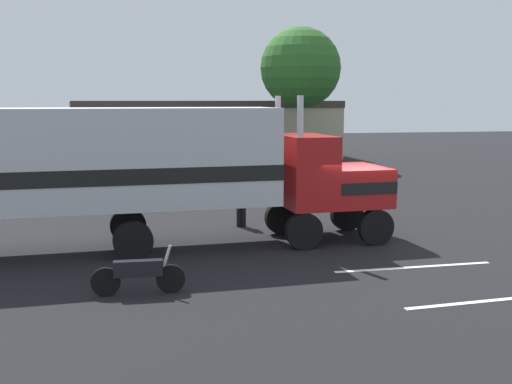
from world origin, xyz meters
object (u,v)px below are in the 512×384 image
object	(u,v)px
parked_bus	(122,145)
semi_truck	(132,165)
person_bystander	(241,201)
motorcycle	(139,274)
tree_left	(301,68)

from	to	relation	value
parked_bus	semi_truck	bearing A→B (deg)	-88.27
semi_truck	parked_bus	bearing A→B (deg)	91.73
person_bystander	parked_bus	xyz separation A→B (m)	(-4.12, 12.03, 1.17)
semi_truck	person_bystander	distance (m)	4.93
parked_bus	motorcycle	bearing A→B (deg)	-88.48
parked_bus	tree_left	xyz separation A→B (m)	(11.46, 7.01, 4.33)
semi_truck	person_bystander	world-z (taller)	semi_truck
parked_bus	motorcycle	distance (m)	19.19
motorcycle	tree_left	size ratio (longest dim) A/B	0.23
semi_truck	person_bystander	size ratio (longest dim) A/B	8.77
tree_left	semi_truck	bearing A→B (deg)	-116.69
person_bystander	tree_left	xyz separation A→B (m)	(7.34, 19.04, 5.50)
tree_left	motorcycle	bearing A→B (deg)	-112.74
semi_truck	parked_bus	world-z (taller)	semi_truck
motorcycle	parked_bus	bearing A→B (deg)	91.52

